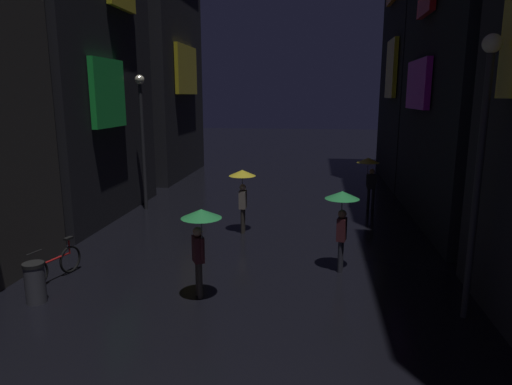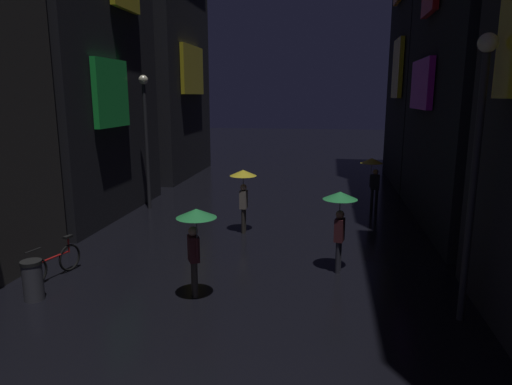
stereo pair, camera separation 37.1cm
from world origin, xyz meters
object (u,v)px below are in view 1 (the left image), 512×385
pedestrian_foreground_left_yellow (242,184)px  streetlamp_left_far (142,127)px  pedestrian_near_crossing_yellow (369,169)px  trash_bin (35,283)px  streetlamp_right_near (481,149)px  pedestrian_foreground_right_green (342,209)px  bicycle_parked_at_storefront (54,265)px  pedestrian_far_right_green (200,228)px

pedestrian_foreground_left_yellow → streetlamp_left_far: (-4.41, 2.57, 1.67)m
pedestrian_near_crossing_yellow → trash_bin: bearing=-130.4°
pedestrian_foreground_left_yellow → streetlamp_left_far: streetlamp_left_far is taller
pedestrian_foreground_left_yellow → pedestrian_near_crossing_yellow: bearing=39.5°
streetlamp_right_near → trash_bin: bearing=-176.6°
pedestrian_foreground_left_yellow → pedestrian_foreground_right_green: bearing=-44.3°
pedestrian_foreground_left_yellow → bicycle_parked_at_storefront: (-4.01, -4.72, -1.28)m
pedestrian_far_right_green → trash_bin: pedestrian_far_right_green is taller
pedestrian_foreground_right_green → streetlamp_right_near: 3.90m
streetlamp_left_far → pedestrian_near_crossing_yellow: bearing=7.4°
pedestrian_near_crossing_yellow → bicycle_parked_at_storefront: size_ratio=1.19×
pedestrian_foreground_right_green → pedestrian_near_crossing_yellow: bearing=78.3°
pedestrian_near_crossing_yellow → streetlamp_right_near: (1.06, -9.15, 1.86)m
trash_bin → pedestrian_near_crossing_yellow: bearing=49.6°
pedestrian_foreground_right_green → trash_bin: 7.53m
pedestrian_foreground_right_green → streetlamp_left_far: 9.54m
pedestrian_near_crossing_yellow → streetlamp_left_far: 9.17m
bicycle_parked_at_storefront → pedestrian_near_crossing_yellow: bearing=44.7°
streetlamp_right_near → pedestrian_foreground_right_green: bearing=136.2°
bicycle_parked_at_storefront → pedestrian_far_right_green: bearing=-8.2°
pedestrian_near_crossing_yellow → pedestrian_foreground_left_yellow: (-4.53, -3.73, 0.00)m
pedestrian_foreground_left_yellow → streetlamp_left_far: bearing=149.8°
pedestrian_near_crossing_yellow → pedestrian_far_right_green: same height
pedestrian_foreground_left_yellow → pedestrian_far_right_green: bearing=-90.9°
pedestrian_far_right_green → streetlamp_right_near: size_ratio=0.37×
streetlamp_left_far → bicycle_parked_at_storefront: bearing=-86.8°
pedestrian_foreground_left_yellow → bicycle_parked_at_storefront: size_ratio=1.19×
pedestrian_foreground_left_yellow → streetlamp_right_near: (5.59, -5.42, 1.86)m
streetlamp_left_far → trash_bin: 9.03m
pedestrian_far_right_green → streetlamp_left_far: (-4.33, 7.85, 1.67)m
pedestrian_near_crossing_yellow → pedestrian_far_right_green: 10.12m
streetlamp_left_far → streetlamp_right_near: bearing=-38.6°
bicycle_parked_at_storefront → streetlamp_right_near: (9.60, -0.70, 3.15)m
pedestrian_foreground_left_yellow → trash_bin: pedestrian_foreground_left_yellow is taller
pedestrian_foreground_right_green → pedestrian_far_right_green: (-3.20, -2.24, 0.00)m
bicycle_parked_at_storefront → trash_bin: 1.28m
pedestrian_foreground_right_green → pedestrian_far_right_green: 3.90m
pedestrian_foreground_right_green → pedestrian_foreground_left_yellow: (-3.12, 3.05, 0.00)m
pedestrian_foreground_right_green → streetlamp_left_far: (-7.53, 5.61, 1.67)m
streetlamp_right_near → trash_bin: size_ratio=6.10×
pedestrian_far_right_green → trash_bin: (-3.63, -0.68, -1.20)m
streetlamp_right_near → trash_bin: (-9.30, -0.55, -3.06)m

